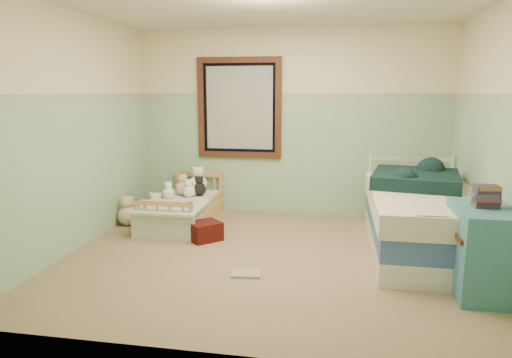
% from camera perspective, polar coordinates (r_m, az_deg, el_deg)
% --- Properties ---
extents(floor, '(4.20, 3.60, 0.02)m').
position_cam_1_polar(floor, '(4.78, 1.81, -9.81)').
color(floor, '#8D6E51').
rests_on(floor, ground).
extents(ceiling, '(4.20, 3.60, 0.02)m').
position_cam_1_polar(ceiling, '(4.55, 2.01, 21.40)').
color(ceiling, beige).
rests_on(ceiling, wall_back).
extents(wall_back, '(4.20, 0.04, 2.50)m').
position_cam_1_polar(wall_back, '(6.28, 4.29, 6.93)').
color(wall_back, beige).
rests_on(wall_back, floor).
extents(wall_front, '(4.20, 0.04, 2.50)m').
position_cam_1_polar(wall_front, '(2.74, -3.53, 1.85)').
color(wall_front, beige).
rests_on(wall_front, floor).
extents(wall_left, '(0.04, 3.60, 2.50)m').
position_cam_1_polar(wall_left, '(5.23, -21.64, 5.41)').
color(wall_left, beige).
rests_on(wall_left, floor).
extents(wall_right, '(0.04, 3.60, 2.50)m').
position_cam_1_polar(wall_right, '(4.68, 28.34, 4.32)').
color(wall_right, beige).
rests_on(wall_right, floor).
extents(wainscot_mint, '(4.20, 0.01, 1.50)m').
position_cam_1_polar(wainscot_mint, '(6.31, 4.21, 2.39)').
color(wainscot_mint, '#88B289').
rests_on(wainscot_mint, floor).
extents(border_strip, '(4.20, 0.01, 0.15)m').
position_cam_1_polar(border_strip, '(6.25, 4.32, 9.89)').
color(border_strip, '#547E5A').
rests_on(border_strip, wall_back).
extents(window_frame, '(1.16, 0.06, 1.36)m').
position_cam_1_polar(window_frame, '(6.34, -2.10, 8.80)').
color(window_frame, black).
rests_on(window_frame, wall_back).
extents(window_blinds, '(0.92, 0.01, 1.12)m').
position_cam_1_polar(window_blinds, '(6.35, -2.09, 8.80)').
color(window_blinds, '#B1B1AF').
rests_on(window_blinds, window_frame).
extents(toddler_bed_frame, '(0.70, 1.40, 0.18)m').
position_cam_1_polar(toddler_bed_frame, '(6.02, -8.97, -4.55)').
color(toddler_bed_frame, '#A87139').
rests_on(toddler_bed_frame, floor).
extents(toddler_mattress, '(0.64, 1.34, 0.12)m').
position_cam_1_polar(toddler_mattress, '(5.98, -9.02, -3.17)').
color(toddler_mattress, silver).
rests_on(toddler_mattress, toddler_bed_frame).
extents(patchwork_quilt, '(0.76, 0.70, 0.03)m').
position_cam_1_polar(patchwork_quilt, '(5.57, -10.50, -3.48)').
color(patchwork_quilt, '#81A8C2').
rests_on(patchwork_quilt, toddler_mattress).
extents(plush_bed_brown, '(0.19, 0.19, 0.19)m').
position_cam_1_polar(plush_bed_brown, '(6.46, -8.87, -0.71)').
color(plush_bed_brown, brown).
rests_on(plush_bed_brown, toddler_mattress).
extents(plush_bed_white, '(0.24, 0.24, 0.24)m').
position_cam_1_polar(plush_bed_white, '(6.39, -7.18, -0.56)').
color(plush_bed_white, white).
rests_on(plush_bed_white, toddler_mattress).
extents(plush_bed_tan, '(0.20, 0.20, 0.20)m').
position_cam_1_polar(plush_bed_tan, '(6.24, -9.09, -1.10)').
color(plush_bed_tan, beige).
rests_on(plush_bed_tan, toddler_mattress).
extents(plush_bed_dark, '(0.18, 0.18, 0.18)m').
position_cam_1_polar(plush_bed_dark, '(6.17, -7.07, -1.26)').
color(plush_bed_dark, black).
rests_on(plush_bed_dark, toddler_mattress).
extents(plush_floor_cream, '(0.25, 0.25, 0.25)m').
position_cam_1_polar(plush_floor_cream, '(6.20, -12.28, -3.88)').
color(plush_floor_cream, white).
rests_on(plush_floor_cream, floor).
extents(plush_floor_tan, '(0.25, 0.25, 0.25)m').
position_cam_1_polar(plush_floor_tan, '(6.06, -15.62, -4.38)').
color(plush_floor_tan, beige).
rests_on(plush_floor_tan, floor).
extents(twin_bed_frame, '(1.04, 2.09, 0.22)m').
position_cam_1_polar(twin_bed_frame, '(5.21, 19.85, -7.31)').
color(twin_bed_frame, silver).
rests_on(twin_bed_frame, floor).
extents(twin_boxspring, '(1.04, 2.09, 0.22)m').
position_cam_1_polar(twin_boxspring, '(5.15, 20.01, -4.98)').
color(twin_boxspring, '#2D4589').
rests_on(twin_boxspring, twin_bed_frame).
extents(twin_mattress, '(1.09, 2.13, 0.22)m').
position_cam_1_polar(twin_mattress, '(5.10, 20.17, -2.60)').
color(twin_mattress, beige).
rests_on(twin_mattress, twin_boxspring).
extents(teal_blanket, '(1.04, 1.08, 0.14)m').
position_cam_1_polar(teal_blanket, '(5.34, 19.23, 0.03)').
color(teal_blanket, black).
rests_on(teal_blanket, twin_mattress).
extents(dresser, '(0.46, 0.74, 0.74)m').
position_cam_1_polar(dresser, '(4.31, 26.29, -7.99)').
color(dresser, teal).
rests_on(dresser, floor).
extents(book_stack, '(0.19, 0.15, 0.18)m').
position_cam_1_polar(book_stack, '(4.22, 26.70, -1.93)').
color(book_stack, '#482A28').
rests_on(book_stack, dresser).
extents(red_pillow, '(0.45, 0.45, 0.21)m').
position_cam_1_polar(red_pillow, '(5.31, -6.38, -6.44)').
color(red_pillow, maroon).
rests_on(red_pillow, floor).
extents(floor_book, '(0.29, 0.23, 0.02)m').
position_cam_1_polar(floor_book, '(4.35, -1.17, -11.64)').
color(floor_book, gold).
rests_on(floor_book, floor).
extents(extra_plush_0, '(0.16, 0.16, 0.16)m').
position_cam_1_polar(extra_plush_0, '(6.11, -8.33, -1.51)').
color(extra_plush_0, white).
rests_on(extra_plush_0, toddler_mattress).
extents(extra_plush_1, '(0.16, 0.16, 0.16)m').
position_cam_1_polar(extra_plush_1, '(6.18, -7.71, -1.34)').
color(extra_plush_1, white).
rests_on(extra_plush_1, toddler_mattress).
extents(extra_plush_2, '(0.15, 0.15, 0.15)m').
position_cam_1_polar(extra_plush_2, '(6.07, -10.83, -1.70)').
color(extra_plush_2, white).
rests_on(extra_plush_2, toddler_mattress).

